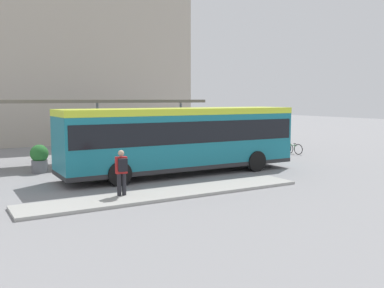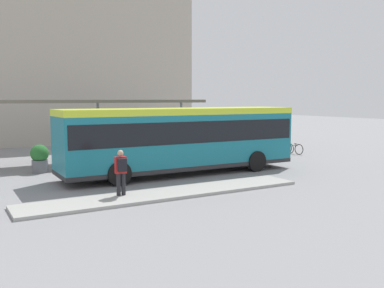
{
  "view_description": "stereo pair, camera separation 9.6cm",
  "coord_description": "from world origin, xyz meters",
  "px_view_note": "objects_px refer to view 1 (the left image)",
  "views": [
    {
      "loc": [
        -10.12,
        -18.22,
        3.7
      ],
      "look_at": [
        0.59,
        0.0,
        1.46
      ],
      "focal_mm": 40.0,
      "sensor_mm": 36.0,
      "label": 1
    },
    {
      "loc": [
        -10.04,
        -18.27,
        3.7
      ],
      "look_at": [
        0.59,
        0.0,
        1.46
      ],
      "focal_mm": 40.0,
      "sensor_mm": 36.0,
      "label": 2
    }
  ],
  "objects_px": {
    "city_bus": "(182,136)",
    "bicycle_green": "(293,148)",
    "bicycle_yellow": "(285,148)",
    "potted_planter_near_shelter": "(39,158)",
    "pedestrian_waiting": "(122,170)",
    "potted_planter_far_side": "(174,151)"
  },
  "relations": [
    {
      "from": "potted_planter_far_side",
      "to": "bicycle_green",
      "type": "bearing_deg",
      "value": -3.42
    },
    {
      "from": "bicycle_yellow",
      "to": "potted_planter_near_shelter",
      "type": "bearing_deg",
      "value": -93.34
    },
    {
      "from": "bicycle_green",
      "to": "potted_planter_near_shelter",
      "type": "height_order",
      "value": "potted_planter_near_shelter"
    },
    {
      "from": "pedestrian_waiting",
      "to": "potted_planter_far_side",
      "type": "bearing_deg",
      "value": -35.04
    },
    {
      "from": "potted_planter_near_shelter",
      "to": "potted_planter_far_side",
      "type": "xyz_separation_m",
      "value": [
        7.44,
        -0.42,
        -0.06
      ]
    },
    {
      "from": "bicycle_green",
      "to": "potted_planter_near_shelter",
      "type": "distance_m",
      "value": 16.24
    },
    {
      "from": "pedestrian_waiting",
      "to": "bicycle_green",
      "type": "bearing_deg",
      "value": -60.95
    },
    {
      "from": "pedestrian_waiting",
      "to": "potted_planter_near_shelter",
      "type": "distance_m",
      "value": 7.58
    },
    {
      "from": "potted_planter_far_side",
      "to": "bicycle_yellow",
      "type": "bearing_deg",
      "value": 1.59
    },
    {
      "from": "bicycle_yellow",
      "to": "city_bus",
      "type": "bearing_deg",
      "value": -72.5
    },
    {
      "from": "city_bus",
      "to": "bicycle_green",
      "type": "distance_m",
      "value": 10.78
    },
    {
      "from": "city_bus",
      "to": "bicycle_yellow",
      "type": "bearing_deg",
      "value": 20.64
    },
    {
      "from": "city_bus",
      "to": "potted_planter_near_shelter",
      "type": "relative_size",
      "value": 8.39
    },
    {
      "from": "bicycle_yellow",
      "to": "potted_planter_near_shelter",
      "type": "xyz_separation_m",
      "value": [
        -16.22,
        0.18,
        0.41
      ]
    },
    {
      "from": "city_bus",
      "to": "potted_planter_near_shelter",
      "type": "distance_m",
      "value": 7.25
    },
    {
      "from": "bicycle_green",
      "to": "potted_planter_near_shelter",
      "type": "bearing_deg",
      "value": 80.5
    },
    {
      "from": "potted_planter_near_shelter",
      "to": "potted_planter_far_side",
      "type": "distance_m",
      "value": 7.46
    },
    {
      "from": "pedestrian_waiting",
      "to": "potted_planter_near_shelter",
      "type": "bearing_deg",
      "value": 16.72
    },
    {
      "from": "city_bus",
      "to": "bicycle_green",
      "type": "xyz_separation_m",
      "value": [
        10.24,
        3.01,
        -1.53
      ]
    },
    {
      "from": "bicycle_green",
      "to": "potted_planter_far_side",
      "type": "height_order",
      "value": "potted_planter_far_side"
    },
    {
      "from": "pedestrian_waiting",
      "to": "potted_planter_far_side",
      "type": "distance_m",
      "value": 9.19
    },
    {
      "from": "pedestrian_waiting",
      "to": "potted_planter_near_shelter",
      "type": "relative_size",
      "value": 1.19
    }
  ]
}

